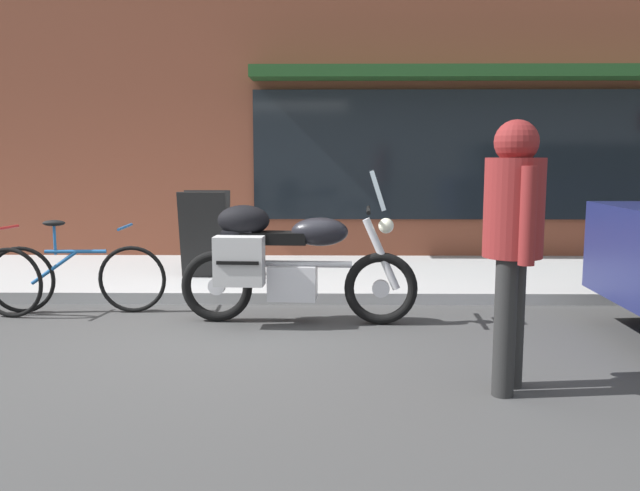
{
  "coord_description": "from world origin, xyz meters",
  "views": [
    {
      "loc": [
        0.89,
        -5.55,
        1.54
      ],
      "look_at": [
        0.81,
        0.61,
        0.7
      ],
      "focal_mm": 36.95,
      "sensor_mm": 36.0,
      "label": 1
    }
  ],
  "objects_px": {
    "parked_bicycle": "(76,276)",
    "pedestrian_walking": "(514,223)",
    "touring_motorcycle": "(284,258)",
    "sandwich_board_sign": "(205,234)"
  },
  "relations": [
    {
      "from": "sandwich_board_sign",
      "to": "pedestrian_walking",
      "type": "bearing_deg",
      "value": -52.54
    },
    {
      "from": "parked_bicycle",
      "to": "pedestrian_walking",
      "type": "xyz_separation_m",
      "value": [
        3.67,
        -2.13,
        0.75
      ]
    },
    {
      "from": "pedestrian_walking",
      "to": "sandwich_board_sign",
      "type": "relative_size",
      "value": 1.75
    },
    {
      "from": "pedestrian_walking",
      "to": "sandwich_board_sign",
      "type": "bearing_deg",
      "value": 127.46
    },
    {
      "from": "touring_motorcycle",
      "to": "sandwich_board_sign",
      "type": "xyz_separation_m",
      "value": [
        -1.04,
        1.7,
        0.02
      ]
    },
    {
      "from": "touring_motorcycle",
      "to": "pedestrian_walking",
      "type": "distance_m",
      "value": 2.41
    },
    {
      "from": "parked_bicycle",
      "to": "sandwich_board_sign",
      "type": "distance_m",
      "value": 1.69
    },
    {
      "from": "parked_bicycle",
      "to": "pedestrian_walking",
      "type": "height_order",
      "value": "pedestrian_walking"
    },
    {
      "from": "touring_motorcycle",
      "to": "pedestrian_walking",
      "type": "bearing_deg",
      "value": -47.52
    },
    {
      "from": "sandwich_board_sign",
      "to": "parked_bicycle",
      "type": "bearing_deg",
      "value": -128.42
    }
  ]
}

